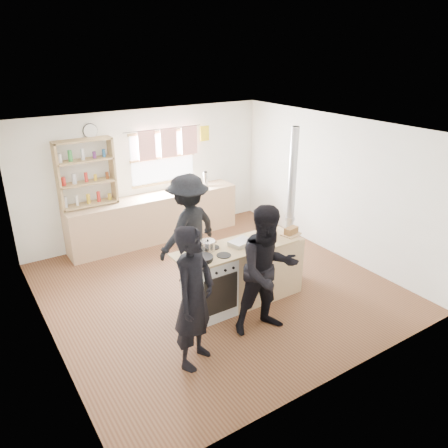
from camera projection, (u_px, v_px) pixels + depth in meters
The scene contains 14 objects.
ground at pixel (216, 287), 6.98m from camera, with size 5.00×5.00×0.01m, color brown.
back_counter at pixel (156, 218), 8.53m from camera, with size 3.40×0.55×0.90m, color tan.
shelving_unit at pixel (86, 173), 7.61m from camera, with size 1.00×0.28×1.20m.
thermos at pixel (205, 179), 8.88m from camera, with size 0.10×0.10×0.30m, color silver.
cooking_island at pixel (244, 273), 6.45m from camera, with size 1.97×0.64×0.93m.
skillet_greens at pixel (203, 258), 5.81m from camera, with size 0.35×0.35×0.05m.
roast_tray at pixel (241, 242), 6.24m from camera, with size 0.38×0.30×0.06m.
stockpot_stove at pixel (208, 246), 6.05m from camera, with size 0.21×0.21×0.17m.
stockpot_counter at pixel (265, 229), 6.55m from camera, with size 0.29×0.29×0.22m.
bread_board at pixel (291, 232), 6.56m from camera, with size 0.32×0.25×0.12m.
flue_heater at pixel (288, 243), 6.97m from camera, with size 0.35×0.35×2.50m.
person_near_left at pixel (194, 298), 5.02m from camera, with size 0.65×0.43×1.78m, color black.
person_near_right at pixel (268, 271), 5.62m from camera, with size 0.86×0.67×1.77m, color black.
person_far at pixel (188, 229), 6.86m from camera, with size 1.16×0.66×1.79m, color black.
Camera 1 is at (-3.19, -5.16, 3.59)m, focal length 35.00 mm.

